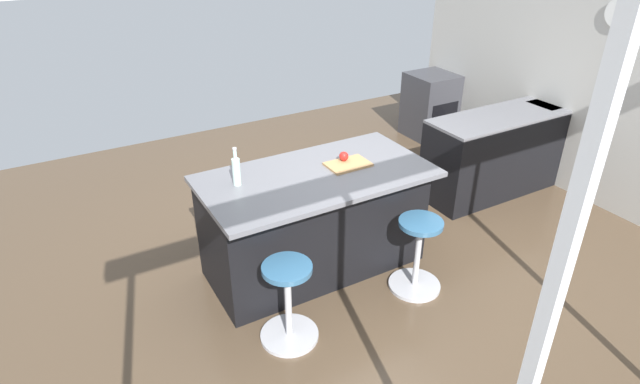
{
  "coord_description": "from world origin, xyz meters",
  "views": [
    {
      "loc": [
        2.23,
        3.22,
        2.84
      ],
      "look_at": [
        0.4,
        0.01,
        0.81
      ],
      "focal_mm": 29.05,
      "sensor_mm": 36.0,
      "label": 1
    }
  ],
  "objects": [
    {
      "name": "water_bottle",
      "position": [
        1.03,
        -0.19,
        1.07
      ],
      "size": [
        0.06,
        0.06,
        0.31
      ],
      "color": "silver",
      "rests_on": "kitchen_island"
    },
    {
      "name": "sink_cabinet",
      "position": [
        -2.52,
        -0.36,
        0.46
      ],
      "size": [
        2.58,
        0.6,
        1.19
      ],
      "color": "black",
      "rests_on": "ground_plane"
    },
    {
      "name": "interior_partition_left",
      "position": [
        -2.86,
        0.0,
        1.48
      ],
      "size": [
        0.15,
        4.87,
        2.95
      ],
      "color": "beige",
      "rests_on": "ground_plane"
    },
    {
      "name": "stool_middle",
      "position": [
        0.99,
        0.59,
        0.31
      ],
      "size": [
        0.44,
        0.44,
        0.66
      ],
      "color": "#B7B7BC",
      "rests_on": "ground_plane"
    },
    {
      "name": "ground_plane",
      "position": [
        0.0,
        0.0,
        0.0
      ],
      "size": [
        7.44,
        7.44,
        0.0
      ],
      "primitive_type": "plane",
      "color": "brown"
    },
    {
      "name": "stool_by_window",
      "position": [
        -0.2,
        0.59,
        0.31
      ],
      "size": [
        0.44,
        0.44,
        0.66
      ],
      "color": "#B7B7BC",
      "rests_on": "ground_plane"
    },
    {
      "name": "cutting_board",
      "position": [
        0.09,
        -0.05,
        0.96
      ],
      "size": [
        0.36,
        0.24,
        0.02
      ],
      "primitive_type": "cube",
      "color": "tan",
      "rests_on": "kitchen_island"
    },
    {
      "name": "apple_red",
      "position": [
        0.1,
        -0.12,
        1.01
      ],
      "size": [
        0.08,
        0.08,
        0.08
      ],
      "primitive_type": "sphere",
      "color": "red",
      "rests_on": "cutting_board"
    },
    {
      "name": "kitchen_island",
      "position": [
        0.4,
        -0.09,
        0.48
      ],
      "size": [
        1.9,
        1.0,
        0.95
      ],
      "color": "black",
      "rests_on": "ground_plane"
    },
    {
      "name": "oven_range",
      "position": [
        -2.51,
        -2.0,
        0.44
      ],
      "size": [
        0.6,
        0.61,
        0.88
      ],
      "color": "#38383D",
      "rests_on": "ground_plane"
    }
  ]
}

